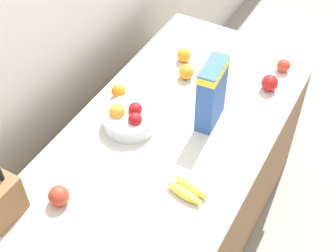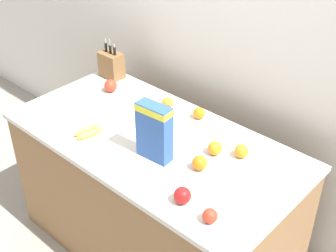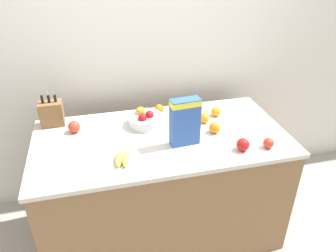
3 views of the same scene
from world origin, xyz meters
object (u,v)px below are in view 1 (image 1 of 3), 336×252
apple_middle (284,66)px  orange_front_center (119,91)px  orange_by_cereal (186,72)px  fruit_bowl (130,118)px  apple_front (270,83)px  banana_bunch (188,190)px  orange_front_right (216,79)px  cereal_box (212,92)px  orange_front_left (184,55)px  knife_block (0,201)px  apple_rear (59,196)px

apple_middle → orange_front_center: 0.85m
orange_by_cereal → apple_middle: bearing=-54.9°
fruit_bowl → apple_front: size_ratio=3.00×
banana_bunch → apple_front: (0.75, -0.06, 0.02)m
orange_front_right → apple_front: bearing=-68.4°
cereal_box → banana_bunch: 0.46m
banana_bunch → orange_front_left: bearing=28.5°
knife_block → apple_middle: 1.50m
apple_middle → apple_front: (-0.17, 0.01, 0.01)m
fruit_bowl → orange_front_left: bearing=0.6°
apple_middle → orange_front_center: (-0.57, 0.63, 0.00)m
apple_middle → orange_front_left: bearing=109.3°
orange_front_left → cereal_box: bearing=-137.6°
banana_bunch → orange_front_left: orange_front_left is taller
apple_rear → cereal_box: bearing=-24.3°
apple_rear → apple_front: bearing=-25.0°
apple_middle → orange_by_cereal: size_ratio=0.91×
knife_block → orange_front_right: knife_block is taller
knife_block → fruit_bowl: 0.66m
orange_by_cereal → orange_front_left: bearing=32.2°
banana_bunch → orange_front_center: 0.66m
cereal_box → apple_front: bearing=-30.7°
knife_block → orange_by_cereal: 1.09m
orange_front_center → orange_front_right: 0.48m
banana_bunch → apple_middle: apple_middle is taller
apple_rear → banana_bunch: bearing=-56.3°
apple_middle → apple_rear: bearing=157.7°
apple_middle → apple_rear: apple_rear is taller
knife_block → orange_front_left: bearing=-7.4°
banana_bunch → orange_front_center: orange_front_center is taller
fruit_bowl → orange_by_cereal: (0.42, -0.07, -0.01)m
orange_front_left → knife_block: bearing=172.6°
apple_middle → apple_rear: 1.30m
cereal_box → fruit_bowl: cereal_box is taller
knife_block → orange_by_cereal: bearing=-12.1°
apple_middle → apple_front: apple_front is taller
apple_rear → orange_by_cereal: apple_rear is taller
banana_bunch → orange_by_cereal: size_ratio=2.35×
apple_front → orange_front_left: bearing=89.8°
apple_rear → orange_front_right: size_ratio=1.08×
fruit_bowl → orange_front_center: (0.14, 0.15, -0.01)m
orange_front_left → apple_rear: bearing=179.5°
banana_bunch → orange_front_center: (0.35, 0.55, 0.02)m
banana_bunch → apple_middle: 0.93m
fruit_bowl → orange_front_right: 0.50m
cereal_box → banana_bunch: size_ratio=1.77×
fruit_bowl → banana_bunch: (-0.21, -0.40, -0.02)m
apple_front → orange_front_right: apple_front is taller
orange_front_left → orange_front_right: bearing=-113.2°
cereal_box → banana_bunch: (-0.42, -0.10, -0.15)m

